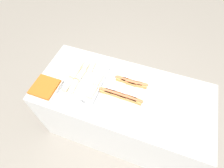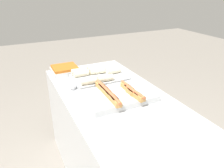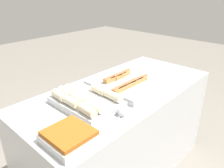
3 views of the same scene
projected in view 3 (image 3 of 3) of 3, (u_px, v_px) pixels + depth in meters
counter at (120, 133)px, 1.98m from camera, size 1.73×0.79×0.89m
tray_hotdogs at (122, 85)px, 1.79m from camera, size 0.42×0.53×0.10m
tray_wraps at (85, 101)px, 1.52m from camera, size 0.33×0.47×0.11m
tray_side_front at (69, 137)px, 1.17m from camera, size 0.24×0.25×0.07m
serving_spoon_near at (121, 113)px, 1.40m from camera, size 0.22×0.06×0.06m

